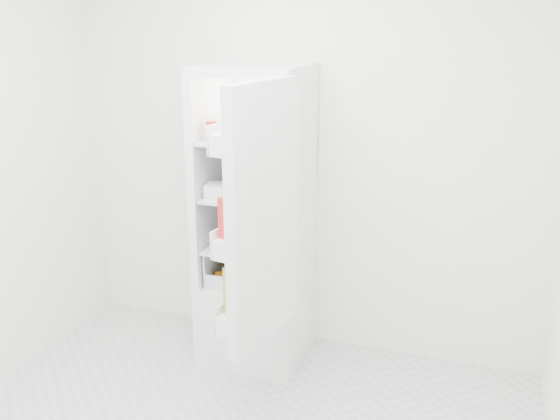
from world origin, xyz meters
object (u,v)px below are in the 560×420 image
at_px(refrigerator, 259,252).
at_px(red_cabbage, 282,226).
at_px(fridge_door, 259,221).
at_px(mushroom_bowl, 237,240).

distance_m(refrigerator, red_cabbage, 0.23).
xyz_separation_m(refrigerator, fridge_door, (0.25, -0.63, 0.43)).
height_order(red_cabbage, fridge_door, fridge_door).
distance_m(refrigerator, mushroom_bowl, 0.19).
bearing_deg(fridge_door, red_cabbage, 19.18).
bearing_deg(mushroom_bowl, refrigerator, 52.81).
relative_size(mushroom_bowl, fridge_door, 0.10).
bearing_deg(fridge_door, mushroom_bowl, 43.49).
bearing_deg(refrigerator, red_cabbage, 12.35).
xyz_separation_m(red_cabbage, mushroom_bowl, (-0.23, -0.15, -0.06)).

